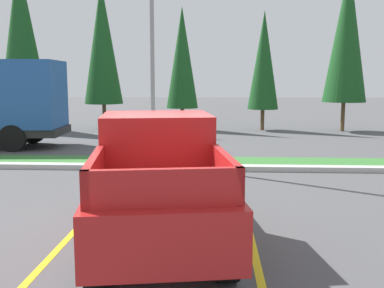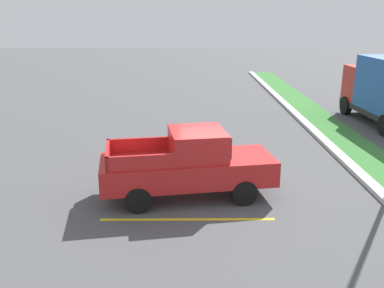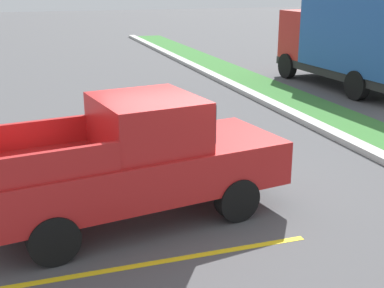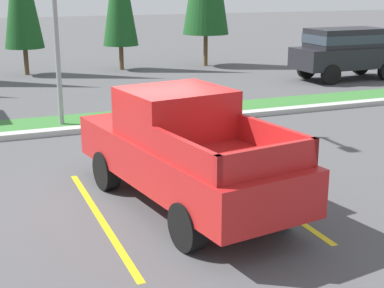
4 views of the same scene
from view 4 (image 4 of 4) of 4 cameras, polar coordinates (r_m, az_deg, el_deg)
ground_plane at (r=11.24m, az=-4.04°, el=-4.59°), size 120.00×120.00×0.00m
parking_line_near at (r=10.04m, az=-9.09°, el=-7.28°), size 0.12×4.80×0.01m
parking_line_far at (r=11.08m, az=6.76°, el=-4.96°), size 0.12×4.80×0.01m
curb_strip at (r=15.85m, az=-9.68°, el=1.56°), size 56.00×0.40×0.15m
grass_median at (r=16.91m, az=-10.49°, el=2.26°), size 56.00×1.80×0.06m
pickup_truck_main at (r=10.16m, az=-0.92°, el=-0.60°), size 2.69×5.46×2.10m
suv_distant at (r=24.77m, az=15.12°, el=9.05°), size 4.63×2.02×2.10m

